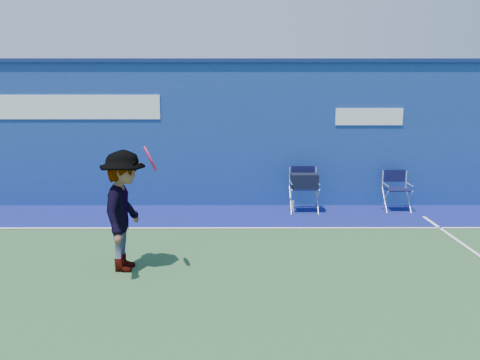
{
  "coord_description": "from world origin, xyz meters",
  "views": [
    {
      "loc": [
        0.88,
        -5.61,
        2.51
      ],
      "look_at": [
        0.9,
        2.6,
        1.0
      ],
      "focal_mm": 38.0,
      "sensor_mm": 36.0,
      "label": 1
    }
  ],
  "objects_px": {
    "directors_chair_right": "(396,198)",
    "water_bottle": "(293,206)",
    "directors_chair_left": "(304,193)",
    "tennis_player": "(124,211)"
  },
  "relations": [
    {
      "from": "directors_chair_right",
      "to": "water_bottle",
      "type": "relative_size",
      "value": 3.58
    },
    {
      "from": "directors_chair_left",
      "to": "water_bottle",
      "type": "distance_m",
      "value": 0.35
    },
    {
      "from": "directors_chair_left",
      "to": "tennis_player",
      "type": "distance_m",
      "value": 4.42
    },
    {
      "from": "water_bottle",
      "to": "tennis_player",
      "type": "bearing_deg",
      "value": -129.09
    },
    {
      "from": "water_bottle",
      "to": "tennis_player",
      "type": "height_order",
      "value": "tennis_player"
    },
    {
      "from": "directors_chair_left",
      "to": "water_bottle",
      "type": "xyz_separation_m",
      "value": [
        -0.23,
        -0.02,
        -0.26
      ]
    },
    {
      "from": "directors_chair_right",
      "to": "water_bottle",
      "type": "bearing_deg",
      "value": -177.02
    },
    {
      "from": "directors_chair_right",
      "to": "water_bottle",
      "type": "height_order",
      "value": "directors_chair_right"
    },
    {
      "from": "directors_chair_left",
      "to": "directors_chair_right",
      "type": "xyz_separation_m",
      "value": [
        1.91,
        0.09,
        -0.12
      ]
    },
    {
      "from": "tennis_player",
      "to": "water_bottle",
      "type": "bearing_deg",
      "value": 50.91
    }
  ]
}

